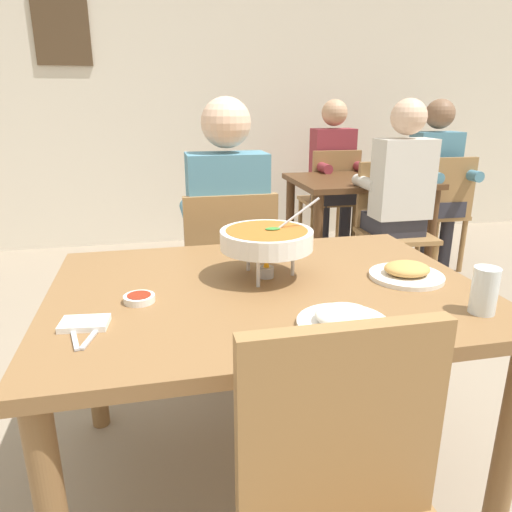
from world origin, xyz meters
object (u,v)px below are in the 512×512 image
at_px(drink_glass, 484,293).
at_px(chair_bg_middle, 331,195).
at_px(chair_diner_main, 229,271).
at_px(sauce_dish, 139,298).
at_px(patron_bg_middle, 334,167).
at_px(patron_bg_right, 399,190).
at_px(chair_bg_right, 391,221).
at_px(appetizer_plate, 407,272).
at_px(rice_plate, 343,320).
at_px(dining_table_far, 358,195).
at_px(curry_bowl, 267,240).
at_px(dining_table_main, 266,313).
at_px(diner_main, 227,222).
at_px(chair_bg_left, 438,207).
at_px(patron_bg_left, 436,175).

relative_size(drink_glass, chair_bg_middle, 0.14).
xyz_separation_m(chair_diner_main, sauce_dish, (-0.39, -0.82, 0.24)).
relative_size(patron_bg_middle, patron_bg_right, 1.00).
distance_m(drink_glass, chair_bg_right, 2.01).
height_order(chair_diner_main, patron_bg_middle, patron_bg_middle).
distance_m(chair_diner_main, appetizer_plate, 0.96).
bearing_deg(rice_plate, drink_glass, 0.13).
bearing_deg(dining_table_far, curry_bowl, -121.64).
bearing_deg(appetizer_plate, chair_bg_right, 63.51).
bearing_deg(dining_table_main, chair_bg_right, 50.91).
xyz_separation_m(dining_table_main, appetizer_plate, (0.46, -0.04, 0.12)).
distance_m(rice_plate, chair_bg_middle, 3.08).
relative_size(drink_glass, patron_bg_right, 0.10).
bearing_deg(diner_main, appetizer_plate, -61.05).
relative_size(drink_glass, chair_bg_left, 0.14).
distance_m(curry_bowl, dining_table_far, 2.28).
bearing_deg(patron_bg_middle, drink_glass, -103.36).
bearing_deg(chair_bg_middle, chair_diner_main, -123.95).
distance_m(chair_bg_middle, patron_bg_middle, 0.24).
xyz_separation_m(sauce_dish, chair_bg_left, (2.21, 1.93, -0.24)).
height_order(dining_table_far, patron_bg_left, patron_bg_left).
height_order(dining_table_main, chair_bg_middle, chair_bg_middle).
bearing_deg(chair_bg_left, patron_bg_right, -142.84).
distance_m(dining_table_main, curry_bowl, 0.24).
distance_m(curry_bowl, appetizer_plate, 0.47).
bearing_deg(sauce_dish, curry_bowl, 16.46).
distance_m(rice_plate, chair_bg_right, 2.18).
xyz_separation_m(diner_main, rice_plate, (0.13, -1.13, 0.01)).
distance_m(curry_bowl, chair_bg_left, 2.58).
xyz_separation_m(curry_bowl, chair_bg_left, (1.81, 1.81, -0.35)).
bearing_deg(chair_bg_right, chair_bg_left, 31.29).
distance_m(diner_main, drink_glass, 1.25).
relative_size(rice_plate, chair_bg_middle, 0.27).
height_order(chair_bg_middle, patron_bg_left, patron_bg_left).
distance_m(sauce_dish, dining_table_far, 2.60).
xyz_separation_m(chair_diner_main, chair_bg_left, (1.83, 1.12, 0.00)).
bearing_deg(sauce_dish, chair_diner_main, 64.60).
relative_size(diner_main, sauce_dish, 14.56).
xyz_separation_m(chair_diner_main, rice_plate, (0.13, -1.09, 0.24)).
relative_size(chair_bg_left, chair_bg_right, 1.00).
relative_size(dining_table_far, patron_bg_right, 0.76).
distance_m(chair_bg_middle, patron_bg_right, 1.15).
xyz_separation_m(rice_plate, patron_bg_right, (1.10, 1.76, -0.01)).
distance_m(sauce_dish, chair_bg_left, 2.95).
bearing_deg(appetizer_plate, diner_main, 118.95).
distance_m(chair_diner_main, patron_bg_right, 1.41).
bearing_deg(chair_diner_main, patron_bg_left, 33.00).
bearing_deg(appetizer_plate, dining_table_main, 175.62).
bearing_deg(patron_bg_middle, dining_table_far, -90.69).
height_order(chair_diner_main, appetizer_plate, chair_diner_main).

